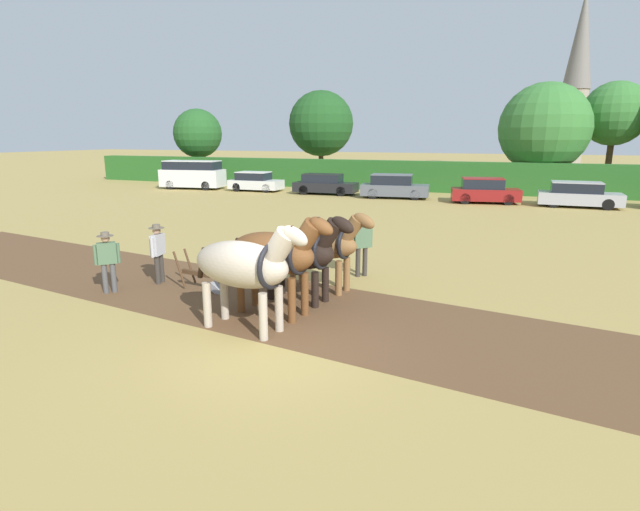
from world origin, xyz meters
name	(u,v)px	position (x,y,z in m)	size (l,w,h in m)	color
ground_plane	(276,346)	(0.00, 0.00, 0.00)	(240.00, 240.00, 0.00)	#A88E4C
plowed_furrow_strip	(174,284)	(-4.53, 2.70, 0.00)	(24.88, 4.20, 0.01)	brown
hedgerow	(458,177)	(0.00, 29.78, 1.12)	(65.67, 1.23, 2.24)	#286023
tree_far_left	(198,134)	(-24.53, 32.67, 4.30)	(4.55, 4.55, 6.59)	#4C3823
tree_left	(321,124)	(-12.63, 34.42, 5.14)	(5.73, 5.73, 8.01)	#4C3823
tree_center_left	(544,128)	(5.58, 32.46, 4.63)	(6.43, 6.43, 7.86)	#423323
tree_center	(615,114)	(10.25, 34.64, 5.63)	(4.58, 4.58, 7.95)	#4C3823
church_spire	(577,76)	(9.75, 63.53, 11.27)	(3.32, 3.32, 21.53)	gray
draft_horse_lead_left	(245,265)	(-0.96, 0.53, 1.43)	(2.91, 1.33, 2.44)	#B2A38E
draft_horse_lead_right	(275,254)	(-0.80, 1.63, 1.45)	(2.83, 1.30, 2.46)	brown
draft_horse_trail_left	(301,251)	(-0.64, 2.72, 1.29)	(2.69, 1.20, 2.31)	black
draft_horse_trail_right	(323,244)	(-0.49, 3.82, 1.27)	(2.81, 1.14, 2.25)	brown
plow	(205,279)	(-3.39, 2.54, 0.32)	(1.59, 0.54, 1.13)	#4C331E
farmer_at_plow	(158,249)	(-5.00, 2.70, 0.98)	(0.42, 0.65, 1.68)	#38332D
farmer_beside_team	(362,243)	(0.08, 5.47, 1.01)	(0.53, 0.50, 1.72)	#38332D
farmer_onlooker_left	(107,258)	(-5.64, 1.47, 0.95)	(0.47, 0.49, 1.64)	#4C4C4C
parked_van	(193,174)	(-19.77, 24.93, 1.12)	(5.10, 2.65, 2.20)	silver
parked_car_left	(255,182)	(-14.37, 25.25, 0.70)	(4.01, 1.95, 1.44)	silver
parked_car_center_left	(325,184)	(-8.70, 25.16, 0.70)	(4.54, 1.94, 1.45)	black
parked_car_center	(394,187)	(-3.54, 24.67, 0.77)	(4.62, 2.26, 1.60)	#565B66
parked_car_center_right	(484,191)	(2.26, 24.29, 0.74)	(4.31, 2.44, 1.55)	maroon
parked_car_right	(578,195)	(7.49, 24.38, 0.71)	(4.48, 1.82, 1.48)	#A8A8B2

